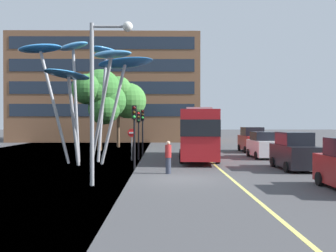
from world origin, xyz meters
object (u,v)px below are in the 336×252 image
Objects in this scene: leaf_sculpture at (88,62)px; no_entry_sign at (132,139)px; car_side_street at (252,140)px; street_lamp at (102,80)px; traffic_light_island_mid at (143,122)px; red_bus at (199,131)px; car_parked_far at (263,146)px; traffic_light_kerb_far at (139,125)px; car_parked_mid at (294,152)px; pedestrian at (168,157)px; traffic_light_kerb_near at (134,123)px; traffic_light_opposite at (142,123)px.

leaf_sculpture is 4.05× the size of no_entry_sign.
street_lamp is at bearing -119.86° from car_side_street.
traffic_light_island_mid is 10.93m from car_side_street.
car_parked_far is (5.05, 0.86, -1.13)m from red_bus.
traffic_light_kerb_far is at bearing -170.70° from red_bus.
red_bus is at bearing -32.21° from traffic_light_island_mid.
car_parked_mid is 12.30m from street_lamp.
leaf_sculpture is 14.59m from car_parked_far.
no_entry_sign is at bearing 109.19° from pedestrian.
traffic_light_kerb_near reaches higher than car_parked_mid.
pedestrian is (5.24, -4.89, -5.83)m from leaf_sculpture.
traffic_light_opposite is 17.17m from street_lamp.
traffic_light_opposite reaches higher than no_entry_sign.
leaf_sculpture reaches higher than street_lamp.
red_bus reaches higher than car_parked_far.
pedestrian is (2.94, 3.83, -3.75)m from street_lamp.
traffic_light_island_mid is at bearing 99.99° from pedestrian.
car_side_street reaches higher than car_parked_far.
car_side_street reaches higher than pedestrian.
red_bus is at bearing 23.90° from leaf_sculpture.
leaf_sculpture is 2.62× the size of traffic_light_kerb_far.
traffic_light_island_mid is at bearing 61.76° from leaf_sculpture.
leaf_sculpture is 9.25m from street_lamp.
traffic_light_island_mid is at bearing -157.09° from car_side_street.
traffic_light_island_mid is 3.97m from no_entry_sign.
traffic_light_island_mid is 15.02m from street_lamp.
red_bus is 4.57m from traffic_light_kerb_far.
pedestrian is at bearing -166.45° from car_parked_mid.
no_entry_sign reaches higher than car_side_street.
traffic_light_kerb_near is 9.49m from car_parked_mid.
red_bus is 3.16× the size of traffic_light_opposite.
no_entry_sign is (0.40, 11.12, -3.10)m from street_lamp.
traffic_light_opposite is 0.81× the size of car_side_street.
car_parked_far is at bearing 18.49° from leaf_sculpture.
red_bus is 9.58m from leaf_sculpture.
traffic_light_kerb_near is at bearing -88.89° from traffic_light_kerb_far.
traffic_light_opposite is (-0.12, 11.42, -0.06)m from traffic_light_kerb_near.
car_parked_mid is at bearing -13.81° from leaf_sculpture.
traffic_light_opposite is 0.85× the size of car_parked_mid.
traffic_light_kerb_near is at bearing -90.05° from traffic_light_island_mid.
traffic_light_opposite is (-0.01, 5.65, 0.07)m from traffic_light_kerb_far.
car_parked_mid is at bearing -44.74° from traffic_light_island_mid.
traffic_light_island_mid reaches higher than traffic_light_kerb_near.
traffic_light_kerb_far is 0.94× the size of traffic_light_island_mid.
no_entry_sign is (-10.54, -7.94, 0.47)m from car_side_street.
no_entry_sign is at bearing -143.01° from car_side_street.
traffic_light_opposite is at bearing 156.96° from car_parked_far.
leaf_sculpture is 2.19× the size of car_parked_far.
no_entry_sign is (-9.93, 5.51, 0.51)m from car_parked_mid.
traffic_light_kerb_far is 5.65m from traffic_light_opposite.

